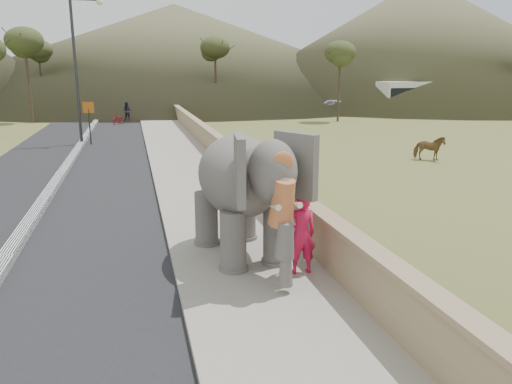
{
  "coord_description": "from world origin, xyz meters",
  "views": [
    {
      "loc": [
        -2.16,
        -10.76,
        4.09
      ],
      "look_at": [
        0.2,
        -1.21,
        1.7
      ],
      "focal_mm": 35.0,
      "sensor_mm": 36.0,
      "label": 1
    }
  ],
  "objects_px": {
    "lamppost": "(81,56)",
    "elephant_and_man": "(240,193)",
    "motorcyclist": "(122,115)",
    "cow": "(429,148)"
  },
  "relations": [
    {
      "from": "lamppost",
      "to": "motorcyclist",
      "type": "relative_size",
      "value": 4.52
    },
    {
      "from": "elephant_and_man",
      "to": "motorcyclist",
      "type": "distance_m",
      "value": 30.84
    },
    {
      "from": "cow",
      "to": "motorcyclist",
      "type": "height_order",
      "value": "motorcyclist"
    },
    {
      "from": "lamppost",
      "to": "motorcyclist",
      "type": "height_order",
      "value": "lamppost"
    },
    {
      "from": "elephant_and_man",
      "to": "motorcyclist",
      "type": "relative_size",
      "value": 2.31
    },
    {
      "from": "elephant_and_man",
      "to": "motorcyclist",
      "type": "bearing_deg",
      "value": 95.44
    },
    {
      "from": "lamppost",
      "to": "elephant_and_man",
      "type": "bearing_deg",
      "value": -76.38
    },
    {
      "from": "lamppost",
      "to": "motorcyclist",
      "type": "xyz_separation_m",
      "value": [
        1.79,
        11.27,
        -4.19
      ]
    },
    {
      "from": "lamppost",
      "to": "cow",
      "type": "xyz_separation_m",
      "value": [
        15.94,
        -9.19,
        -4.29
      ]
    },
    {
      "from": "cow",
      "to": "motorcyclist",
      "type": "relative_size",
      "value": 0.78
    }
  ]
}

